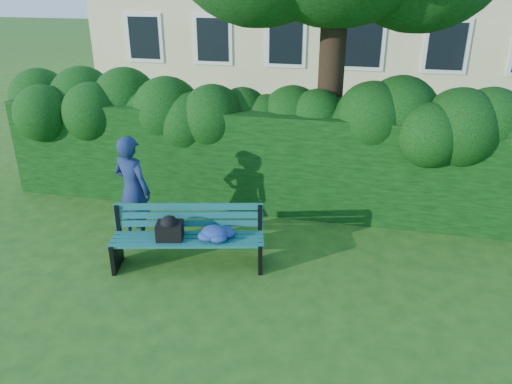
# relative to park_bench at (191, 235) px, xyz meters

# --- Properties ---
(ground) EXTENTS (80.00, 80.00, 0.00)m
(ground) POSITION_rel_park_bench_xyz_m (0.80, 0.11, -0.50)
(ground) COLOR #235018
(ground) RESTS_ON ground
(hedge) EXTENTS (10.00, 1.00, 1.80)m
(hedge) POSITION_rel_park_bench_xyz_m (0.80, 2.31, 0.40)
(hedge) COLOR black
(hedge) RESTS_ON ground
(park_bench) EXTENTS (2.25, 1.04, 0.89)m
(park_bench) POSITION_rel_park_bench_xyz_m (0.00, 0.00, 0.00)
(park_bench) COLOR #115556
(park_bench) RESTS_ON ground
(man_reading) EXTENTS (0.73, 0.58, 1.76)m
(man_reading) POSITION_rel_park_bench_xyz_m (-1.12, 0.51, 0.37)
(man_reading) COLOR navy
(man_reading) RESTS_ON ground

